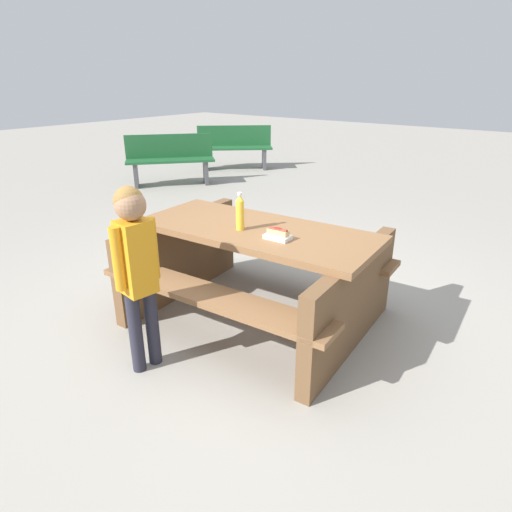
{
  "coord_description": "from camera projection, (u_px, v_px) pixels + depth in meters",
  "views": [
    {
      "loc": [
        1.88,
        -2.44,
        1.79
      ],
      "look_at": [
        0.0,
        0.0,
        0.52
      ],
      "focal_mm": 30.88,
      "sensor_mm": 36.0,
      "label": 1
    }
  ],
  "objects": [
    {
      "name": "hotdog_tray",
      "position": [
        278.0,
        235.0,
        3.01
      ],
      "size": [
        0.19,
        0.12,
        0.08
      ],
      "color": "white",
      "rests_on": "picnic_table"
    },
    {
      "name": "park_bench_mid",
      "position": [
        235.0,
        146.0,
        8.95
      ],
      "size": [
        1.38,
        1.3,
        0.85
      ],
      "color": "#1E592D",
      "rests_on": "ground"
    },
    {
      "name": "child_in_coat",
      "position": [
        136.0,
        258.0,
        2.64
      ],
      "size": [
        0.2,
        0.3,
        1.21
      ],
      "color": "#262633",
      "rests_on": "ground"
    },
    {
      "name": "ground_plane",
      "position": [
        256.0,
        316.0,
        3.53
      ],
      "size": [
        30.0,
        30.0,
        0.0
      ],
      "primitive_type": "plane",
      "color": "gray",
      "rests_on": "ground"
    },
    {
      "name": "soda_bottle",
      "position": [
        240.0,
        213.0,
        3.15
      ],
      "size": [
        0.06,
        0.06,
        0.28
      ],
      "color": "yellow",
      "rests_on": "picnic_table"
    },
    {
      "name": "picnic_table",
      "position": [
        256.0,
        266.0,
        3.36
      ],
      "size": [
        1.9,
        1.53,
        0.75
      ],
      "color": "brown",
      "rests_on": "ground"
    },
    {
      "name": "park_bench_near",
      "position": [
        170.0,
        159.0,
        7.64
      ],
      "size": [
        1.27,
        1.4,
        0.85
      ],
      "color": "#1E592D",
      "rests_on": "ground"
    }
  ]
}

